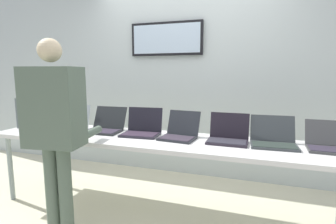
{
  "coord_description": "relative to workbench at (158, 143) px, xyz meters",
  "views": [
    {
      "loc": [
        0.87,
        -2.3,
        1.39
      ],
      "look_at": [
        0.04,
        0.18,
        1.0
      ],
      "focal_mm": 28.02,
      "sensor_mm": 36.0,
      "label": 1
    }
  ],
  "objects": [
    {
      "name": "laptop_station_5",
      "position": [
        1.04,
        0.1,
        0.1
      ],
      "size": [
        0.4,
        0.37,
        0.24
      ],
      "color": "#353A3C",
      "rests_on": "workbench"
    },
    {
      "name": "laptop_station_6",
      "position": [
        1.47,
        0.11,
        0.1
      ],
      "size": [
        0.35,
        0.36,
        0.22
      ],
      "color": "#3A3A3B",
      "rests_on": "workbench"
    },
    {
      "name": "ground",
      "position": [
        0.0,
        0.0,
        -0.74
      ],
      "size": [
        8.0,
        8.0,
        0.04
      ],
      "primitive_type": "cube",
      "color": "beige"
    },
    {
      "name": "laptop_station_4",
      "position": [
        0.65,
        0.09,
        0.11
      ],
      "size": [
        0.36,
        0.29,
        0.25
      ],
      "color": "black",
      "rests_on": "workbench"
    },
    {
      "name": "laptop_station_2",
      "position": [
        -0.21,
        0.1,
        0.11
      ],
      "size": [
        0.39,
        0.33,
        0.27
      ],
      "color": "#22202A",
      "rests_on": "workbench"
    },
    {
      "name": "person",
      "position": [
        -0.65,
        -0.62,
        0.28
      ],
      "size": [
        0.5,
        0.63,
        1.65
      ],
      "color": "#546454",
      "rests_on": "ground"
    },
    {
      "name": "workbench",
      "position": [
        0.0,
        0.0,
        0.0
      ],
      "size": [
        3.46,
        0.7,
        0.77
      ],
      "color": "silver",
      "rests_on": "ground"
    },
    {
      "name": "laptop_station_1",
      "position": [
        -0.65,
        0.12,
        0.1
      ],
      "size": [
        0.39,
        0.38,
        0.25
      ],
      "color": "#232628",
      "rests_on": "workbench"
    },
    {
      "name": "equipment_box",
      "position": [
        -1.5,
        0.07,
        0.22
      ],
      "size": [
        0.37,
        0.31,
        0.34
      ],
      "color": "#566062",
      "rests_on": "workbench"
    },
    {
      "name": "laptop_station_0",
      "position": [
        -1.09,
        0.09,
        0.11
      ],
      "size": [
        0.37,
        0.34,
        0.26
      ],
      "color": "#A9B6BA",
      "rests_on": "workbench"
    },
    {
      "name": "laptop_station_3",
      "position": [
        0.2,
        0.08,
        0.1
      ],
      "size": [
        0.36,
        0.37,
        0.25
      ],
      "color": "#23262B",
      "rests_on": "workbench"
    },
    {
      "name": "back_wall",
      "position": [
        -0.01,
        1.13,
        0.6
      ],
      "size": [
        8.0,
        0.11,
        2.61
      ],
      "color": "silver",
      "rests_on": "ground"
    }
  ]
}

